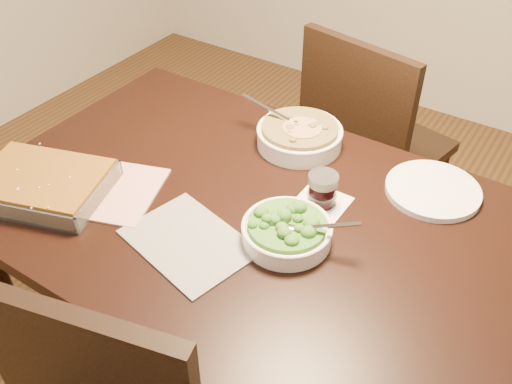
{
  "coord_description": "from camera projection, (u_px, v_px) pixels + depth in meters",
  "views": [
    {
      "loc": [
        0.6,
        -0.88,
        1.67
      ],
      "look_at": [
        0.01,
        0.01,
        0.8
      ],
      "focal_mm": 40.0,
      "sensor_mm": 36.0,
      "label": 1
    }
  ],
  "objects": [
    {
      "name": "ground",
      "position": [
        251.0,
        381.0,
        1.88
      ],
      "size": [
        4.0,
        4.0,
        0.0
      ],
      "primitive_type": "plane",
      "color": "#442813",
      "rests_on": "ground"
    },
    {
      "name": "table",
      "position": [
        250.0,
        237.0,
        1.47
      ],
      "size": [
        1.4,
        0.9,
        0.75
      ],
      "color": "black",
      "rests_on": "ground"
    },
    {
      "name": "magazine_a",
      "position": [
        96.0,
        188.0,
        1.47
      ],
      "size": [
        0.38,
        0.33,
        0.01
      ],
      "primitive_type": "cube",
      "rotation": [
        0.0,
        0.0,
        0.34
      ],
      "color": "#AD3B31",
      "rests_on": "table"
    },
    {
      "name": "magazine_b",
      "position": [
        189.0,
        242.0,
        1.32
      ],
      "size": [
        0.33,
        0.27,
        0.01
      ],
      "primitive_type": "cube",
      "rotation": [
        0.0,
        0.0,
        -0.23
      ],
      "color": "#2A2932",
      "rests_on": "table"
    },
    {
      "name": "coaster",
      "position": [
        321.0,
        203.0,
        1.42
      ],
      "size": [
        0.13,
        0.13,
        0.0
      ],
      "primitive_type": "cube",
      "color": "white",
      "rests_on": "table"
    },
    {
      "name": "stew_bowl",
      "position": [
        300.0,
        135.0,
        1.61
      ],
      "size": [
        0.27,
        0.24,
        0.09
      ],
      "color": "white",
      "rests_on": "table"
    },
    {
      "name": "broccoli_bowl",
      "position": [
        287.0,
        231.0,
        1.31
      ],
      "size": [
        0.23,
        0.21,
        0.08
      ],
      "color": "white",
      "rests_on": "table"
    },
    {
      "name": "baking_dish",
      "position": [
        42.0,
        184.0,
        1.44
      ],
      "size": [
        0.39,
        0.33,
        0.06
      ],
      "rotation": [
        0.0,
        0.0,
        0.32
      ],
      "color": "silver",
      "rests_on": "table"
    },
    {
      "name": "wine_tumbler",
      "position": [
        322.0,
        189.0,
        1.4
      ],
      "size": [
        0.07,
        0.07,
        0.08
      ],
      "color": "black",
      "rests_on": "coaster"
    },
    {
      "name": "dinner_plate",
      "position": [
        433.0,
        190.0,
        1.45
      ],
      "size": [
        0.24,
        0.24,
        0.02
      ],
      "primitive_type": "cylinder",
      "color": "white",
      "rests_on": "table"
    },
    {
      "name": "chair_far",
      "position": [
        367.0,
        140.0,
        2.06
      ],
      "size": [
        0.51,
        0.51,
        0.93
      ],
      "rotation": [
        0.0,
        0.0,
        2.95
      ],
      "color": "black",
      "rests_on": "ground"
    }
  ]
}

